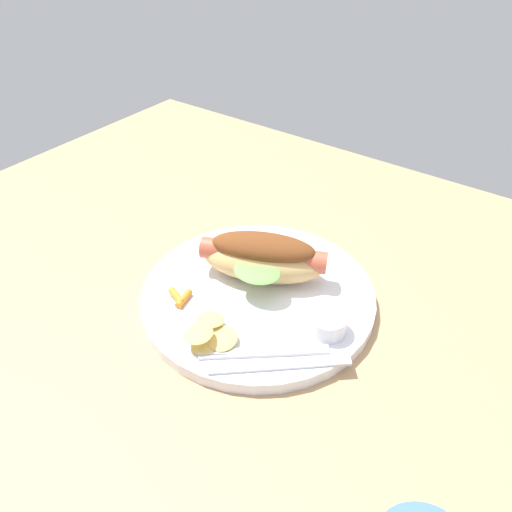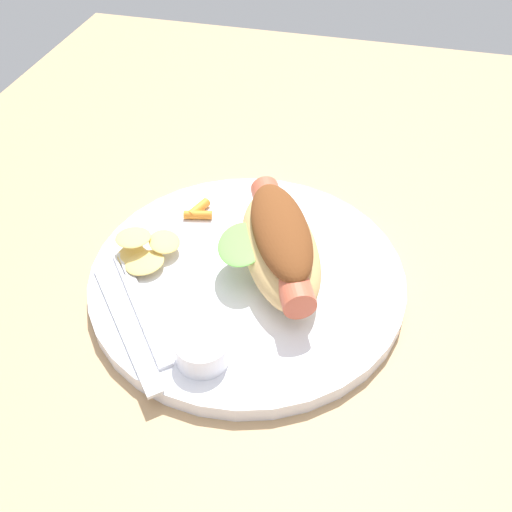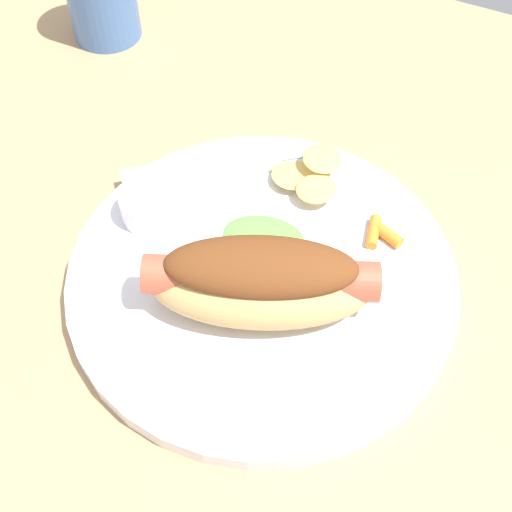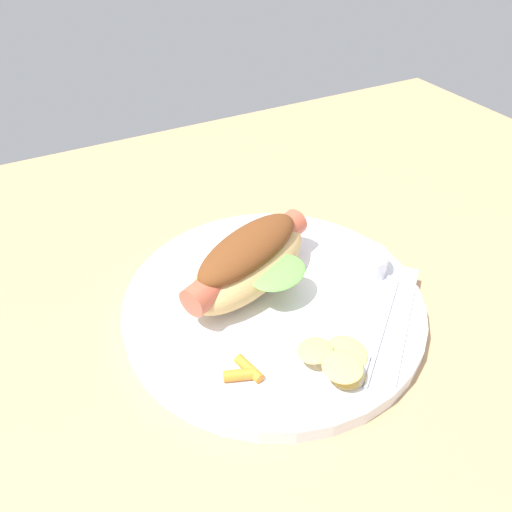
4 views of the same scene
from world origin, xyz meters
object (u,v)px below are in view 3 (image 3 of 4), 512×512
fork (230,173)px  chips_pile (309,173)px  plate (262,277)px  hot_dog (261,279)px  sauce_ramekin (148,206)px  knife (211,161)px  carrot_garnish (380,233)px

fork → chips_pile: 6.77cm
chips_pile → plate: bearing=93.3°
hot_dog → sauce_ramekin: size_ratio=3.86×
sauce_ramekin → knife: (-1.55, -7.54, -1.00)cm
plate → chips_pile: (0.59, -10.16, 1.83)cm
hot_dog → carrot_garnish: bearing=36.6°
sauce_ramekin → knife: sauce_ramekin is taller
fork → knife: (2.12, -0.59, -0.02)cm
knife → chips_pile: 8.65cm
knife → carrot_garnish: size_ratio=4.82×
sauce_ramekin → knife: size_ratio=0.28×
sauce_ramekin → knife: 7.76cm
knife → sauce_ramekin: bearing=-142.7°
hot_dog → chips_pile: bearing=74.1°
fork → carrot_garnish: 13.79cm
hot_dog → chips_pile: size_ratio=2.35×
hot_dog → carrot_garnish: 11.73cm
plate → knife: (9.03, -8.47, 0.98)cm
fork → knife: same height
sauce_ramekin → knife: bearing=-101.6°
chips_pile → knife: bearing=11.3°
plate → hot_dog: 5.04cm
plate → fork: 10.52cm
hot_dog → fork: hot_dog is taller
plate → chips_pile: 10.34cm
plate → sauce_ramekin: 10.80cm
plate → knife: 12.42cm
chips_pile → carrot_garnish: bearing=157.9°
sauce_ramekin → fork: sauce_ramekin is taller
carrot_garnish → plate: bearing=46.1°
plate → sauce_ramekin: bearing=-5.0°
plate → fork: fork is taller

